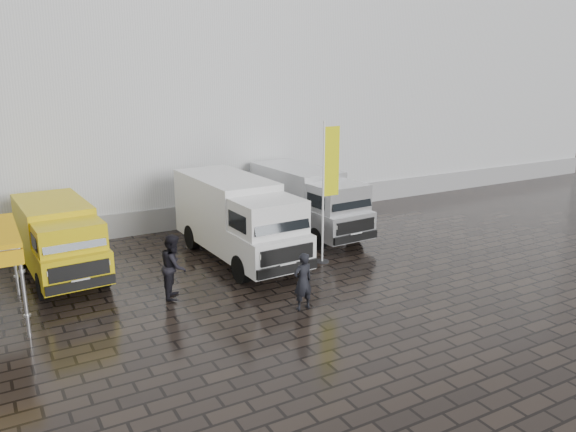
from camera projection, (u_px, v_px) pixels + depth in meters
The scene contains 10 objects.
ground at pixel (344, 273), 18.97m from camera, with size 120.00×120.00×0.00m, color black.
exhibition_hall at pixel (214, 81), 31.85m from camera, with size 44.00×16.00×12.00m, color silver.
hall_plinth at pixel (282, 204), 26.48m from camera, with size 44.00×0.15×1.00m, color gray.
van_yellow at pixel (60, 242), 18.39m from camera, with size 2.03×5.28×2.44m, color #D4B70B, non-canonical shape.
van_white at pixel (238, 220), 20.06m from camera, with size 2.22×6.67×2.89m, color white, non-canonical shape.
van_silver at pixel (308, 202), 23.23m from camera, with size 2.06×6.18×2.68m, color silver, non-canonical shape.
flagpole at pixel (328, 185), 19.47m from camera, with size 0.88×0.50×5.01m.
wheelie_bin at pixel (345, 197), 27.67m from camera, with size 0.68×0.68×1.13m, color black.
person_front at pixel (303, 281), 15.99m from camera, with size 0.62×0.41×1.70m, color black.
person_tent at pixel (174, 266), 16.81m from camera, with size 0.96×0.74×1.97m, color black.
Camera 1 is at (-10.39, -14.61, 6.76)m, focal length 35.00 mm.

